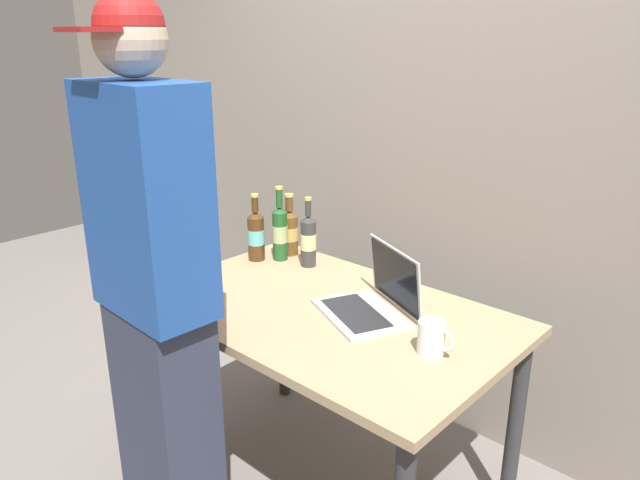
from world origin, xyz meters
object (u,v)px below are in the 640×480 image
Objects in this scene: laptop at (374,299)px; beer_bottle_dark at (290,231)px; beer_bottle_amber at (256,235)px; beer_bottle_brown at (308,240)px; beer_bottle_green at (280,232)px; coffee_mug at (432,338)px; person_figure at (157,305)px.

laptop is 0.67m from beer_bottle_dark.
beer_bottle_brown is at bearing 24.86° from beer_bottle_amber.
beer_bottle_brown is (0.14, 0.03, -0.01)m from beer_bottle_green.
beer_bottle_dark is 2.24× the size of coffee_mug.
laptop is at bearing 161.19° from coffee_mug.
person_figure is 14.87× the size of coffee_mug.
person_figure reaches higher than beer_bottle_dark.
beer_bottle_brown reaches higher than beer_bottle_amber.
person_figure is at bearing -79.74° from beer_bottle_brown.
laptop is 0.73m from person_figure.
laptop is 0.70m from beer_bottle_amber.
beer_bottle_dark is at bearing 160.64° from laptop.
person_figure is (0.31, -0.87, 0.04)m from beer_bottle_dark.
beer_bottle_amber is (-0.69, 0.08, 0.06)m from laptop.
beer_bottle_dark reaches higher than laptop.
beer_bottle_amber is at bearing 169.70° from coffee_mug.
laptop is 1.50× the size of beer_bottle_dark.
laptop is 0.23× the size of person_figure.
beer_bottle_amber is 1.07× the size of beer_bottle_dark.
beer_bottle_brown is 0.83m from coffee_mug.
person_figure reaches higher than beer_bottle_amber.
beer_bottle_green is at bearing 110.03° from person_figure.
beer_bottle_green is at bearing -168.92° from beer_bottle_brown.
laptop is at bearing 62.95° from person_figure.
beer_bottle_dark is (-0.02, 0.07, -0.02)m from beer_bottle_green.
beer_bottle_amber reaches higher than beer_bottle_dark.
beer_bottle_brown is 2.43× the size of coffee_mug.
person_figure reaches higher than laptop.
person_figure reaches higher than beer_bottle_green.
beer_bottle_dark is at bearing 68.80° from beer_bottle_amber.
laptop is at bearing -20.30° from beer_bottle_brown.
beer_bottle_dark is 0.92m from person_figure.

